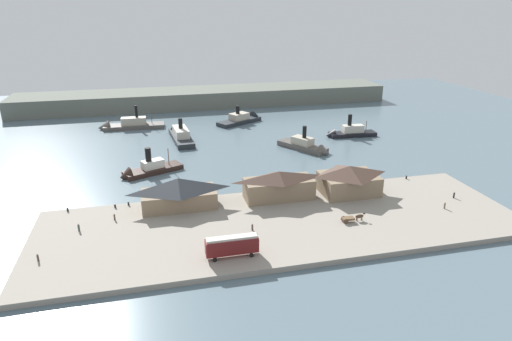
# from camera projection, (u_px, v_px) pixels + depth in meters

# --- Properties ---
(ground_plane) EXTENTS (320.00, 320.00, 0.00)m
(ground_plane) POSITION_uv_depth(u_px,v_px,m) (260.00, 189.00, 121.71)
(ground_plane) COLOR slate
(quay_promenade) EXTENTS (110.00, 36.00, 1.20)m
(quay_promenade) POSITION_uv_depth(u_px,v_px,m) (283.00, 223.00, 101.50)
(quay_promenade) COLOR gray
(quay_promenade) RESTS_ON ground
(seawall_edge) EXTENTS (110.00, 0.80, 1.00)m
(seawall_edge) POSITION_uv_depth(u_px,v_px,m) (263.00, 193.00, 118.26)
(seawall_edge) COLOR slate
(seawall_edge) RESTS_ON ground
(ferry_shed_west_terminal) EXTENTS (18.06, 8.52, 7.48)m
(ferry_shed_west_terminal) POSITION_uv_depth(u_px,v_px,m) (179.00, 192.00, 107.10)
(ferry_shed_west_terminal) COLOR #847056
(ferry_shed_west_terminal) RESTS_ON quay_promenade
(ferry_shed_east_terminal) EXTENTS (17.74, 7.55, 7.23)m
(ferry_shed_east_terminal) POSITION_uv_depth(u_px,v_px,m) (279.00, 185.00, 112.07)
(ferry_shed_east_terminal) COLOR #847056
(ferry_shed_east_terminal) RESTS_ON quay_promenade
(ferry_shed_central_terminal) EXTENTS (14.65, 10.79, 7.47)m
(ferry_shed_central_terminal) POSITION_uv_depth(u_px,v_px,m) (349.00, 179.00, 115.19)
(ferry_shed_central_terminal) COLOR #847056
(ferry_shed_central_terminal) RESTS_ON quay_promenade
(street_tram) EXTENTS (10.36, 2.64, 4.36)m
(street_tram) POSITION_uv_depth(u_px,v_px,m) (232.00, 245.00, 86.31)
(street_tram) COLOR maroon
(street_tram) RESTS_ON quay_promenade
(horse_cart) EXTENTS (5.67, 1.63, 1.87)m
(horse_cart) POSITION_uv_depth(u_px,v_px,m) (352.00, 218.00, 100.84)
(horse_cart) COLOR brown
(horse_cart) RESTS_ON quay_promenade
(pedestrian_standing_center) EXTENTS (0.43, 0.43, 1.75)m
(pedestrian_standing_center) POSITION_uv_depth(u_px,v_px,m) (79.00, 228.00, 96.70)
(pedestrian_standing_center) COLOR #3D4C42
(pedestrian_standing_center) RESTS_ON quay_promenade
(pedestrian_near_east_shed) EXTENTS (0.41, 0.41, 1.66)m
(pedestrian_near_east_shed) POSITION_uv_depth(u_px,v_px,m) (445.00, 206.00, 107.24)
(pedestrian_near_east_shed) COLOR #6B5B4C
(pedestrian_near_east_shed) RESTS_ON quay_promenade
(pedestrian_near_cart) EXTENTS (0.40, 0.40, 1.61)m
(pedestrian_near_cart) POSITION_uv_depth(u_px,v_px,m) (38.00, 258.00, 85.37)
(pedestrian_near_cart) COLOR #4C3D33
(pedestrian_near_cart) RESTS_ON quay_promenade
(pedestrian_at_waters_edge) EXTENTS (0.40, 0.40, 1.63)m
(pedestrian_at_waters_edge) POSITION_uv_depth(u_px,v_px,m) (252.00, 227.00, 96.97)
(pedestrian_at_waters_edge) COLOR #4C3D33
(pedestrian_at_waters_edge) RESTS_ON quay_promenade
(pedestrian_by_tram) EXTENTS (0.39, 0.39, 1.57)m
(pedestrian_by_tram) POSITION_uv_depth(u_px,v_px,m) (114.00, 217.00, 101.67)
(pedestrian_by_tram) COLOR #4C3D33
(pedestrian_by_tram) RESTS_ON quay_promenade
(pedestrian_walking_west) EXTENTS (0.41, 0.41, 1.66)m
(pedestrian_walking_west) POSITION_uv_depth(u_px,v_px,m) (454.00, 195.00, 113.12)
(pedestrian_walking_west) COLOR #232328
(pedestrian_walking_west) RESTS_ON quay_promenade
(mooring_post_center_west) EXTENTS (0.44, 0.44, 0.90)m
(mooring_post_center_west) POSITION_uv_depth(u_px,v_px,m) (115.00, 206.00, 107.83)
(mooring_post_center_west) COLOR black
(mooring_post_center_west) RESTS_ON quay_promenade
(mooring_post_east) EXTENTS (0.44, 0.44, 0.90)m
(mooring_post_east) POSITION_uv_depth(u_px,v_px,m) (128.00, 204.00, 109.11)
(mooring_post_east) COLOR black
(mooring_post_east) RESTS_ON quay_promenade
(mooring_post_center_east) EXTENTS (0.44, 0.44, 0.90)m
(mooring_post_center_east) POSITION_uv_depth(u_px,v_px,m) (406.00, 177.00, 125.48)
(mooring_post_center_east) COLOR black
(mooring_post_center_east) RESTS_ON quay_promenade
(mooring_post_west) EXTENTS (0.44, 0.44, 0.90)m
(mooring_post_west) POSITION_uv_depth(u_px,v_px,m) (68.00, 209.00, 105.96)
(mooring_post_west) COLOR black
(mooring_post_west) RESTS_ON quay_promenade
(ferry_mid_harbor) EXTENTS (26.29, 7.53, 11.60)m
(ferry_mid_harbor) POSITION_uv_depth(u_px,v_px,m) (125.00, 125.00, 179.86)
(ferry_mid_harbor) COLOR #514C47
(ferry_mid_harbor) RESTS_ON ground
(ferry_approaching_east) EXTENTS (8.03, 25.88, 10.27)m
(ferry_approaching_east) POSITION_uv_depth(u_px,v_px,m) (180.00, 134.00, 166.53)
(ferry_approaching_east) COLOR #23282D
(ferry_approaching_east) RESTS_ON ground
(ferry_outer_harbor) EXTENTS (19.68, 12.48, 9.79)m
(ferry_outer_harbor) POSITION_uv_depth(u_px,v_px,m) (145.00, 170.00, 131.85)
(ferry_outer_harbor) COLOR black
(ferry_outer_harbor) RESTS_ON ground
(ferry_departing_north) EXTENTS (15.24, 19.96, 9.89)m
(ferry_departing_north) POSITION_uv_depth(u_px,v_px,m) (307.00, 146.00, 153.17)
(ferry_departing_north) COLOR #514C47
(ferry_departing_north) RESTS_ON ground
(ferry_near_quay) EXTENTS (21.98, 16.26, 9.66)m
(ferry_near_quay) POSITION_uv_depth(u_px,v_px,m) (244.00, 119.00, 189.78)
(ferry_near_quay) COLOR #23282D
(ferry_near_quay) RESTS_ON ground
(ferry_moored_west) EXTENTS (19.80, 6.17, 10.11)m
(ferry_moored_west) POSITION_uv_depth(u_px,v_px,m) (347.00, 133.00, 169.47)
(ferry_moored_west) COLOR black
(ferry_moored_west) RESTS_ON ground
(far_headland) EXTENTS (180.00, 24.00, 8.00)m
(far_headland) POSITION_uv_depth(u_px,v_px,m) (206.00, 97.00, 220.31)
(far_headland) COLOR #60665B
(far_headland) RESTS_ON ground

